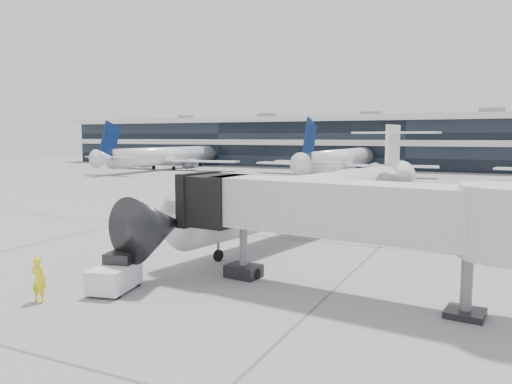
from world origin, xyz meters
The scene contains 10 objects.
ground centered at (0.00, 0.00, 0.00)m, with size 220.00×220.00×0.00m, color gray.
terminal centered at (0.00, 82.00, 5.00)m, with size 170.00×22.00×10.00m, color black.
bg_jet_left centered at (-45.00, 55.00, 0.00)m, with size 32.00×40.00×9.60m, color white, non-canonical shape.
bg_jet_center centered at (-8.00, 55.00, 0.00)m, with size 32.00×40.00×9.60m, color white, non-canonical shape.
regional_jet centered at (4.87, 4.37, 2.70)m, with size 27.37×34.13×7.91m.
jet_bridge centered at (11.14, -10.05, 3.71)m, with size 15.86×4.68×5.09m.
ramp_worker centered at (-0.54, -16.31, 0.95)m, with size 0.69×0.46×1.90m, color #FAF41A.
baggage_tug centered at (1.28, -13.78, 0.71)m, with size 1.97×2.75×1.59m.
traffic_cone centered at (-1.93, 4.00, 0.26)m, with size 0.45×0.45×0.54m.
far_tug centered at (-21.89, 34.84, 0.66)m, with size 2.04×2.63×1.47m.
Camera 1 is at (16.26, -30.46, 6.82)m, focal length 35.00 mm.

